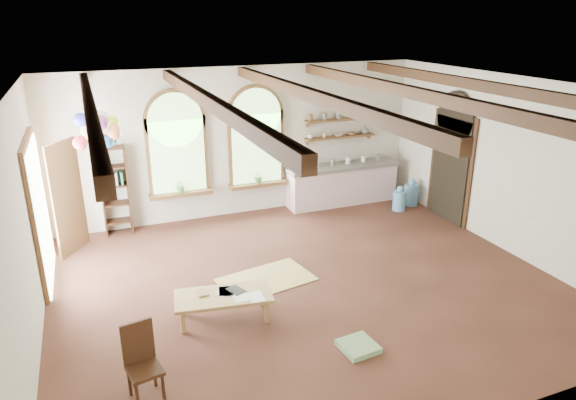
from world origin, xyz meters
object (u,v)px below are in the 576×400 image
side_chair (145,378)px  balloon_cluster (98,130)px  coffee_table (223,298)px  kitchen_counter (342,184)px

side_chair → balloon_cluster: (-0.08, 4.08, 2.06)m
side_chair → balloon_cluster: balloon_cluster is taller
coffee_table → balloon_cluster: bearing=115.4°
kitchen_counter → balloon_cluster: size_ratio=2.33×
side_chair → balloon_cluster: size_ratio=0.81×
side_chair → kitchen_counter: bearing=44.3°
kitchen_counter → side_chair: kitchen_counter is taller
coffee_table → balloon_cluster: 3.71m
kitchen_counter → side_chair: (-5.10, -4.98, -0.21)m
side_chair → balloon_cluster: bearing=91.1°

